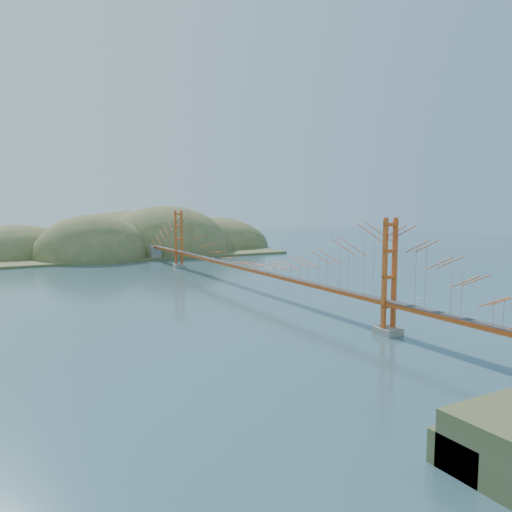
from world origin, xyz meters
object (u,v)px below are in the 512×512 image
bridge (247,244)px  sailboat_1 (333,269)px  sailboat_2 (374,281)px  sailboat_0 (404,283)px

bridge → sailboat_1: bridge is taller
sailboat_2 → sailboat_1: size_ratio=1.16×
sailboat_0 → sailboat_2: bearing=120.8°
bridge → sailboat_2: 23.60m
sailboat_0 → sailboat_2: sailboat_0 is taller
bridge → sailboat_1: bearing=24.2°
sailboat_2 → sailboat_0: bearing=-59.2°
bridge → sailboat_0: 26.91m
sailboat_0 → sailboat_2: size_ratio=1.05×
sailboat_0 → sailboat_1: sailboat_0 is taller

